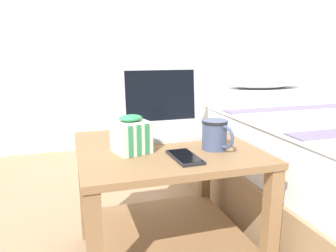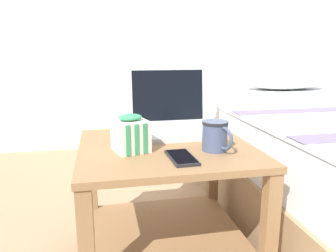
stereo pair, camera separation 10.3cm
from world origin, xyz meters
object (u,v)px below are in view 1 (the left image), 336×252
(mug_front_left, at_px, (215,133))
(cell_phone, at_px, (185,157))
(bed, at_px, (333,145))
(laptop, at_px, (167,119))
(snack_bag, at_px, (131,135))

(mug_front_left, distance_m, cell_phone, 0.15)
(mug_front_left, xyz_separation_m, cell_phone, (-0.13, -0.06, -0.05))
(bed, height_order, mug_front_left, bed)
(laptop, xyz_separation_m, snack_bag, (-0.19, -0.23, 0.01))
(bed, height_order, snack_bag, bed)
(bed, relative_size, laptop, 6.14)
(laptop, xyz_separation_m, mug_front_left, (0.08, -0.29, 0.00))
(laptop, distance_m, mug_front_left, 0.30)
(mug_front_left, relative_size, snack_bag, 0.97)
(snack_bag, bearing_deg, cell_phone, -38.83)
(bed, relative_size, snack_bag, 15.99)
(laptop, xyz_separation_m, cell_phone, (-0.05, -0.35, -0.05))
(mug_front_left, bearing_deg, snack_bag, 168.83)
(bed, relative_size, cell_phone, 13.52)
(mug_front_left, distance_m, snack_bag, 0.28)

